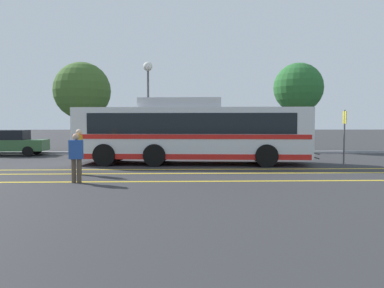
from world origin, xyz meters
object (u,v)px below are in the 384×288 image
tree_1 (298,88)px  pedestrian_0 (79,149)px  parked_car_0 (10,143)px  tree_0 (82,91)px  parked_car_2 (214,143)px  transit_bus (192,132)px  parked_car_1 (113,142)px  street_lamp (148,82)px  pedestrian_1 (76,155)px  bus_stop_sign (344,131)px

tree_1 → pedestrian_0: bearing=-135.0°
parked_car_0 → tree_0: tree_0 is taller
tree_0 → tree_1: size_ratio=1.03×
parked_car_0 → tree_0: bearing=-34.9°
parked_car_2 → pedestrian_0: bearing=-30.6°
transit_bus → parked_car_1: 6.77m
transit_bus → street_lamp: (-2.59, 6.62, 3.09)m
parked_car_2 → tree_1: size_ratio=0.75×
pedestrian_0 → tree_0: tree_0 is taller
pedestrian_0 → street_lamp: bearing=-27.7°
tree_1 → pedestrian_1: bearing=-129.7°
tree_0 → parked_car_2: bearing=-28.2°
street_lamp → parked_car_0: bearing=-168.1°
tree_0 → parked_car_0: bearing=-121.7°
transit_bus → bus_stop_sign: size_ratio=4.46×
pedestrian_1 → tree_1: bearing=-132.7°
street_lamp → tree_1: 10.44m
transit_bus → parked_car_2: transit_bus is taller
parked_car_2 → pedestrian_1: (-5.38, -10.53, 0.17)m
transit_bus → parked_car_0: transit_bus is taller
parked_car_2 → tree_0: tree_0 is taller
pedestrian_0 → street_lamp: street_lamp is taller
bus_stop_sign → tree_0: size_ratio=0.39×
pedestrian_1 → pedestrian_0: bearing=-80.9°
parked_car_1 → tree_0: size_ratio=0.73×
parked_car_1 → tree_0: tree_0 is taller
parked_car_2 → street_lamp: (-4.11, 1.70, 3.88)m
street_lamp → tree_0: (-5.02, 3.20, -0.32)m
pedestrian_0 → bus_stop_sign: 11.34m
transit_bus → parked_car_2: bearing=167.6°
pedestrian_1 → tree_0: size_ratio=0.25×
bus_stop_sign → tree_1: 9.99m
pedestrian_1 → tree_1: (11.58, 13.95, 3.51)m
transit_bus → parked_car_2: (1.52, 4.92, -0.80)m
street_lamp → tree_1: size_ratio=0.96×
parked_car_2 → transit_bus: bearing=-13.7°
pedestrian_0 → parked_car_2: bearing=-52.4°
parked_car_0 → tree_0: 6.75m
parked_car_1 → transit_bus: bearing=-138.1°
pedestrian_0 → pedestrian_1: pedestrian_0 is taller
parked_car_2 → pedestrian_0: (-5.80, -8.60, 0.24)m
parked_car_2 → street_lamp: bearing=-109.1°
pedestrian_1 → street_lamp: 12.85m
tree_1 → bus_stop_sign: bearing=-95.6°
parked_car_1 → pedestrian_0: (0.27, -8.64, 0.18)m
parked_car_2 → pedestrian_1: bearing=-23.6°
transit_bus → bus_stop_sign: transit_bus is taller
street_lamp → tree_0: tree_0 is taller
tree_1 → transit_bus: bearing=-132.8°
transit_bus → bus_stop_sign: 6.88m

